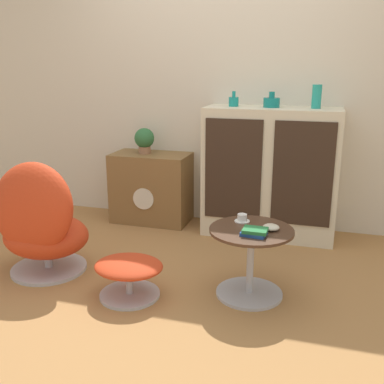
{
  "coord_description": "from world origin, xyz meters",
  "views": [
    {
      "loc": [
        0.88,
        -2.58,
        1.43
      ],
      "look_at": [
        -0.01,
        0.38,
        0.55
      ],
      "focal_mm": 42.0,
      "sensor_mm": 36.0,
      "label": 1
    }
  ],
  "objects_px": {
    "ottoman": "(129,271)",
    "egg_chair": "(40,223)",
    "book_stack": "(254,232)",
    "potted_plant": "(144,139)",
    "sideboard": "(270,173)",
    "teacup": "(242,219)",
    "coffee_table": "(250,258)",
    "tv_console": "(151,188)",
    "vase_leftmost": "(234,101)",
    "vase_inner_right": "(317,97)",
    "bowl": "(271,227)",
    "vase_inner_left": "(272,102)"
  },
  "relations": [
    {
      "from": "ottoman",
      "to": "bowl",
      "type": "height_order",
      "value": "bowl"
    },
    {
      "from": "vase_leftmost",
      "to": "vase_inner_right",
      "type": "distance_m",
      "value": 0.67
    },
    {
      "from": "book_stack",
      "to": "potted_plant",
      "type": "bearing_deg",
      "value": 134.06
    },
    {
      "from": "vase_leftmost",
      "to": "teacup",
      "type": "distance_m",
      "value": 1.25
    },
    {
      "from": "vase_inner_left",
      "to": "book_stack",
      "type": "relative_size",
      "value": 0.84
    },
    {
      "from": "sideboard",
      "to": "vase_inner_left",
      "type": "relative_size",
      "value": 8.3
    },
    {
      "from": "vase_inner_left",
      "to": "teacup",
      "type": "relative_size",
      "value": 1.34
    },
    {
      "from": "sideboard",
      "to": "coffee_table",
      "type": "distance_m",
      "value": 1.17
    },
    {
      "from": "bowl",
      "to": "coffee_table",
      "type": "bearing_deg",
      "value": -171.12
    },
    {
      "from": "vase_inner_right",
      "to": "teacup",
      "type": "distance_m",
      "value": 1.3
    },
    {
      "from": "ottoman",
      "to": "teacup",
      "type": "relative_size",
      "value": 4.44
    },
    {
      "from": "ottoman",
      "to": "book_stack",
      "type": "relative_size",
      "value": 2.77
    },
    {
      "from": "vase_inner_left",
      "to": "teacup",
      "type": "height_order",
      "value": "vase_inner_left"
    },
    {
      "from": "bowl",
      "to": "egg_chair",
      "type": "bearing_deg",
      "value": -175.32
    },
    {
      "from": "coffee_table",
      "to": "book_stack",
      "type": "bearing_deg",
      "value": -71.45
    },
    {
      "from": "coffee_table",
      "to": "potted_plant",
      "type": "bearing_deg",
      "value": 135.59
    },
    {
      "from": "ottoman",
      "to": "egg_chair",
      "type": "bearing_deg",
      "value": 169.96
    },
    {
      "from": "ottoman",
      "to": "vase_leftmost",
      "type": "height_order",
      "value": "vase_leftmost"
    },
    {
      "from": "vase_inner_right",
      "to": "book_stack",
      "type": "height_order",
      "value": "vase_inner_right"
    },
    {
      "from": "ottoman",
      "to": "tv_console",
      "type": "bearing_deg",
      "value": 105.83
    },
    {
      "from": "coffee_table",
      "to": "vase_leftmost",
      "type": "bearing_deg",
      "value": 107.66
    },
    {
      "from": "vase_inner_right",
      "to": "vase_inner_left",
      "type": "bearing_deg",
      "value": 180.0
    },
    {
      "from": "ottoman",
      "to": "coffee_table",
      "type": "xyz_separation_m",
      "value": [
        0.73,
        0.24,
        0.08
      ]
    },
    {
      "from": "ottoman",
      "to": "teacup",
      "type": "height_order",
      "value": "teacup"
    },
    {
      "from": "tv_console",
      "to": "teacup",
      "type": "height_order",
      "value": "tv_console"
    },
    {
      "from": "sideboard",
      "to": "vase_inner_left",
      "type": "height_order",
      "value": "vase_inner_left"
    },
    {
      "from": "vase_leftmost",
      "to": "teacup",
      "type": "height_order",
      "value": "vase_leftmost"
    },
    {
      "from": "sideboard",
      "to": "egg_chair",
      "type": "relative_size",
      "value": 1.33
    },
    {
      "from": "sideboard",
      "to": "bowl",
      "type": "distance_m",
      "value": 1.13
    },
    {
      "from": "sideboard",
      "to": "book_stack",
      "type": "bearing_deg",
      "value": -87.03
    },
    {
      "from": "vase_inner_right",
      "to": "sideboard",
      "type": "bearing_deg",
      "value": -179.34
    },
    {
      "from": "sideboard",
      "to": "vase_inner_right",
      "type": "bearing_deg",
      "value": 0.66
    },
    {
      "from": "ottoman",
      "to": "book_stack",
      "type": "distance_m",
      "value": 0.83
    },
    {
      "from": "coffee_table",
      "to": "teacup",
      "type": "height_order",
      "value": "teacup"
    },
    {
      "from": "tv_console",
      "to": "coffee_table",
      "type": "bearing_deg",
      "value": -45.82
    },
    {
      "from": "egg_chair",
      "to": "book_stack",
      "type": "distance_m",
      "value": 1.49
    },
    {
      "from": "book_stack",
      "to": "bowl",
      "type": "relative_size",
      "value": 1.56
    },
    {
      "from": "tv_console",
      "to": "sideboard",
      "type": "bearing_deg",
      "value": -1.43
    },
    {
      "from": "ottoman",
      "to": "vase_inner_right",
      "type": "relative_size",
      "value": 2.37
    },
    {
      "from": "coffee_table",
      "to": "egg_chair",
      "type": "bearing_deg",
      "value": -175.66
    },
    {
      "from": "bowl",
      "to": "vase_inner_left",
      "type": "bearing_deg",
      "value": 98.4
    },
    {
      "from": "tv_console",
      "to": "book_stack",
      "type": "relative_size",
      "value": 4.44
    },
    {
      "from": "vase_inner_right",
      "to": "book_stack",
      "type": "distance_m",
      "value": 1.45
    },
    {
      "from": "ottoman",
      "to": "coffee_table",
      "type": "relative_size",
      "value": 0.84
    },
    {
      "from": "egg_chair",
      "to": "bowl",
      "type": "xyz_separation_m",
      "value": [
        1.57,
        0.13,
        0.09
      ]
    },
    {
      "from": "tv_console",
      "to": "vase_leftmost",
      "type": "height_order",
      "value": "vase_leftmost"
    },
    {
      "from": "egg_chair",
      "to": "vase_leftmost",
      "type": "relative_size",
      "value": 6.69
    },
    {
      "from": "coffee_table",
      "to": "book_stack",
      "type": "xyz_separation_m",
      "value": [
        0.03,
        -0.1,
        0.21
      ]
    },
    {
      "from": "sideboard",
      "to": "book_stack",
      "type": "relative_size",
      "value": 6.94
    },
    {
      "from": "vase_leftmost",
      "to": "vase_inner_right",
      "type": "xyz_separation_m",
      "value": [
        0.67,
        0.0,
        0.05
      ]
    }
  ]
}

